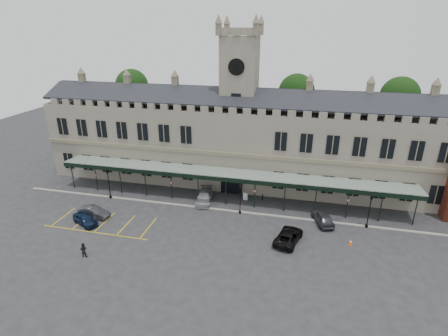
% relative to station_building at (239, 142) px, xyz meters
% --- Properties ---
extents(ground, '(140.00, 140.00, 0.00)m').
position_rel_station_building_xyz_m(ground, '(0.00, -15.91, -6.47)').
color(ground, '#28282B').
extents(station_building, '(60.00, 10.36, 17.30)m').
position_rel_station_building_xyz_m(station_building, '(0.00, 0.00, 0.00)').
color(station_building, slate).
rests_on(station_building, ground).
extents(clock_tower, '(5.60, 5.60, 24.80)m').
position_rel_station_building_xyz_m(clock_tower, '(0.00, 0.09, 6.64)').
color(clock_tower, slate).
rests_on(clock_tower, ground).
extents(canopy, '(50.00, 4.10, 4.30)m').
position_rel_station_building_xyz_m(canopy, '(0.00, -8.45, -4.06)').
color(canopy, '#8C9E93').
rests_on(canopy, ground).
extents(kerb, '(60.00, 0.40, 0.12)m').
position_rel_station_building_xyz_m(kerb, '(0.00, -10.41, -6.41)').
color(kerb, gray).
rests_on(kerb, ground).
extents(parking_markings, '(16.00, 6.00, 0.01)m').
position_rel_station_building_xyz_m(parking_markings, '(-14.00, -17.41, -6.47)').
color(parking_markings, gold).
rests_on(parking_markings, ground).
extents(tree_behind_left, '(6.00, 6.00, 16.00)m').
position_rel_station_building_xyz_m(tree_behind_left, '(-22.00, 9.09, 6.35)').
color(tree_behind_left, '#332314').
rests_on(tree_behind_left, ground).
extents(tree_behind_mid, '(6.00, 6.00, 16.00)m').
position_rel_station_building_xyz_m(tree_behind_mid, '(8.00, 9.09, 6.35)').
color(tree_behind_mid, '#332314').
rests_on(tree_behind_mid, ground).
extents(tree_behind_right, '(6.00, 6.00, 16.00)m').
position_rel_station_building_xyz_m(tree_behind_right, '(24.00, 9.09, 6.35)').
color(tree_behind_right, '#332314').
rests_on(tree_behind_right, ground).
extents(lamp_post_left, '(0.44, 0.44, 4.70)m').
position_rel_station_building_xyz_m(lamp_post_left, '(-16.78, -10.57, -3.68)').
color(lamp_post_left, black).
rests_on(lamp_post_left, ground).
extents(lamp_post_mid, '(0.40, 0.40, 4.25)m').
position_rel_station_building_xyz_m(lamp_post_mid, '(2.36, -10.69, -3.95)').
color(lamp_post_mid, black).
rests_on(lamp_post_mid, ground).
extents(lamp_post_right, '(0.44, 0.44, 4.62)m').
position_rel_station_building_xyz_m(lamp_post_right, '(18.32, -10.53, -3.73)').
color(lamp_post_right, black).
rests_on(lamp_post_right, ground).
extents(traffic_cone, '(0.41, 0.41, 0.65)m').
position_rel_station_building_xyz_m(traffic_cone, '(16.00, -14.96, -6.15)').
color(traffic_cone, '#EE5107').
rests_on(traffic_cone, ground).
extents(sign_board, '(0.64, 0.09, 1.10)m').
position_rel_station_building_xyz_m(sign_board, '(2.38, -6.71, -5.93)').
color(sign_board, black).
rests_on(sign_board, ground).
extents(bollard_left, '(0.15, 0.15, 0.85)m').
position_rel_station_building_xyz_m(bollard_left, '(-2.99, -6.58, -6.04)').
color(bollard_left, black).
rests_on(bollard_left, ground).
extents(bollard_right, '(0.16, 0.16, 0.90)m').
position_rel_station_building_xyz_m(bollard_right, '(4.77, -6.14, -6.02)').
color(bollard_right, black).
rests_on(bollard_right, ground).
extents(car_left_a, '(4.29, 3.24, 1.36)m').
position_rel_station_building_xyz_m(car_left_a, '(-16.06, -17.82, -5.79)').
color(car_left_a, black).
rests_on(car_left_a, ground).
extents(car_left_b, '(4.37, 1.98, 1.39)m').
position_rel_station_building_xyz_m(car_left_b, '(-16.02, -15.92, -5.77)').
color(car_left_b, '#323439').
rests_on(car_left_b, ground).
extents(car_taxi, '(2.75, 5.33, 1.48)m').
position_rel_station_building_xyz_m(car_taxi, '(-3.19, -8.56, -5.73)').
color(car_taxi, '#989A9F').
rests_on(car_taxi, ground).
extents(car_van, '(3.60, 5.52, 1.41)m').
position_rel_station_building_xyz_m(car_van, '(9.06, -15.88, -5.76)').
color(car_van, black).
rests_on(car_van, ground).
extents(car_right_a, '(3.13, 4.90, 1.55)m').
position_rel_station_building_xyz_m(car_right_a, '(13.00, -10.70, -5.69)').
color(car_right_a, '#323439').
rests_on(car_right_a, ground).
extents(person_a, '(0.63, 0.73, 1.69)m').
position_rel_station_building_xyz_m(person_a, '(-14.58, -17.83, -5.62)').
color(person_a, black).
rests_on(person_a, ground).
extents(person_b, '(0.87, 0.71, 1.66)m').
position_rel_station_building_xyz_m(person_b, '(-12.30, -23.77, -5.64)').
color(person_b, black).
rests_on(person_b, ground).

